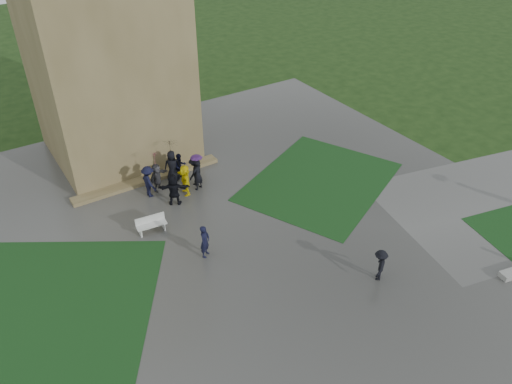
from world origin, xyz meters
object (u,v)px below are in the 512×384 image
tower (97,8)px  pedestrian_mid (205,241)px  pedestrian_near (380,265)px  bench (151,224)px

tower → pedestrian_mid: size_ratio=10.40×
tower → pedestrian_near: size_ratio=11.24×
tower → bench: size_ratio=11.46×
tower → pedestrian_near: bearing=-72.5°
pedestrian_mid → pedestrian_near: size_ratio=1.08×
tower → pedestrian_mid: 14.59m
pedestrian_mid → tower: bearing=50.6°
tower → bench: bearing=-100.7°
bench → pedestrian_mid: size_ratio=0.91×
tower → bench: 12.50m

